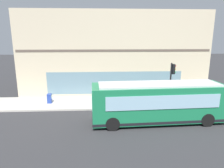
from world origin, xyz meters
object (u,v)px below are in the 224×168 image
(city_bus_nearside, at_px, (158,103))
(newspaper_vending_box, at_px, (50,98))
(pedestrian_near_building_entrance, at_px, (138,95))
(traffic_light_near_corner, at_px, (172,76))
(fire_hydrant, at_px, (190,98))
(pedestrian_by_light_pole, at_px, (204,93))

(city_bus_nearside, bearing_deg, newspaper_vending_box, 63.85)
(city_bus_nearside, distance_m, pedestrian_near_building_entrance, 3.76)
(traffic_light_near_corner, bearing_deg, city_bus_nearside, 146.22)
(city_bus_nearside, distance_m, fire_hydrant, 6.33)
(city_bus_nearside, bearing_deg, traffic_light_near_corner, -33.78)
(pedestrian_near_building_entrance, xyz_separation_m, newspaper_vending_box, (0.94, 8.51, -0.44))
(traffic_light_near_corner, distance_m, pedestrian_near_building_entrance, 3.53)
(fire_hydrant, xyz_separation_m, pedestrian_by_light_pole, (-0.06, -1.27, 0.52))
(pedestrian_near_building_entrance, bearing_deg, pedestrian_by_light_pole, -85.06)
(newspaper_vending_box, bearing_deg, traffic_light_near_corner, -96.95)
(pedestrian_near_building_entrance, height_order, newspaper_vending_box, pedestrian_near_building_entrance)
(fire_hydrant, height_order, newspaper_vending_box, newspaper_vending_box)
(pedestrian_near_building_entrance, bearing_deg, newspaper_vending_box, 83.68)
(fire_hydrant, relative_size, pedestrian_near_building_entrance, 0.47)
(pedestrian_near_building_entrance, bearing_deg, city_bus_nearside, -167.30)
(pedestrian_by_light_pole, bearing_deg, newspaper_vending_box, 88.61)
(pedestrian_by_light_pole, distance_m, newspaper_vending_box, 15.16)
(city_bus_nearside, relative_size, fire_hydrant, 13.70)
(fire_hydrant, xyz_separation_m, newspaper_vending_box, (0.30, 13.88, 0.09))
(fire_hydrant, distance_m, newspaper_vending_box, 13.88)
(traffic_light_near_corner, bearing_deg, fire_hydrant, -65.71)
(pedestrian_near_building_entrance, bearing_deg, traffic_light_near_corner, -98.78)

